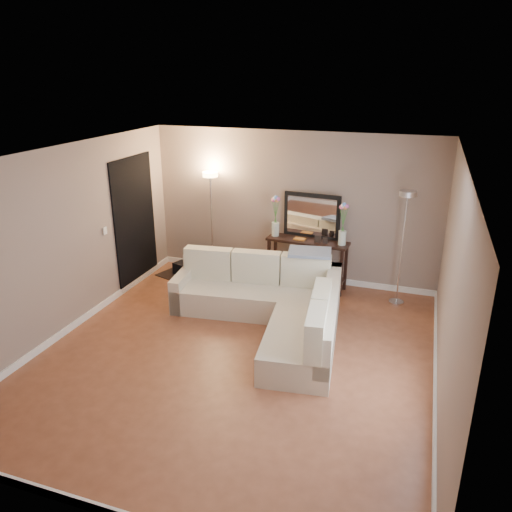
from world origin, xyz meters
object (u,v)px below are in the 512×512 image
(console_table, at_px, (302,260))
(floor_lamp_unlit, at_px, (404,226))
(sectional_sofa, at_px, (273,303))
(floor_lamp_lit, at_px, (211,203))

(console_table, height_order, floor_lamp_unlit, floor_lamp_unlit)
(sectional_sofa, bearing_deg, floor_lamp_unlit, 38.17)
(floor_lamp_lit, bearing_deg, sectional_sofa, -44.09)
(floor_lamp_lit, distance_m, floor_lamp_unlit, 3.34)
(sectional_sofa, height_order, floor_lamp_lit, floor_lamp_lit)
(sectional_sofa, height_order, console_table, sectional_sofa)
(sectional_sofa, xyz_separation_m, floor_lamp_lit, (-1.66, 1.61, 0.98))
(sectional_sofa, distance_m, floor_lamp_lit, 2.51)
(floor_lamp_lit, relative_size, floor_lamp_unlit, 1.01)
(floor_lamp_unlit, bearing_deg, floor_lamp_lit, 175.03)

